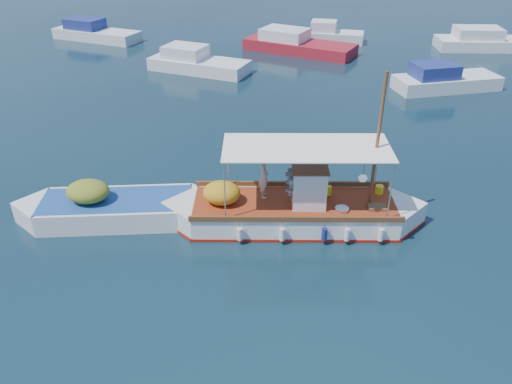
# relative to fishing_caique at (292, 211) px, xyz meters

# --- Properties ---
(ground) EXTENTS (160.00, 160.00, 0.00)m
(ground) POSITION_rel_fishing_caique_xyz_m (-0.05, -0.25, -0.50)
(ground) COLOR black
(ground) RESTS_ON ground
(fishing_caique) EXTENTS (9.23, 3.23, 5.66)m
(fishing_caique) POSITION_rel_fishing_caique_xyz_m (0.00, 0.00, 0.00)
(fishing_caique) COLOR white
(fishing_caique) RESTS_ON ground
(dinghy) EXTENTS (7.18, 2.97, 1.78)m
(dinghy) POSITION_rel_fishing_caique_xyz_m (-6.26, -0.51, -0.12)
(dinghy) COLOR white
(dinghy) RESTS_ON ground
(bg_boat_nw) EXTENTS (7.04, 4.12, 1.80)m
(bg_boat_nw) POSITION_rel_fishing_caique_xyz_m (-7.40, 17.43, -0.00)
(bg_boat_nw) COLOR silver
(bg_boat_nw) RESTS_ON ground
(bg_boat_n) EXTENTS (8.71, 5.67, 1.80)m
(bg_boat_n) POSITION_rel_fishing_caique_xyz_m (-1.05, 23.09, -0.00)
(bg_boat_n) COLOR maroon
(bg_boat_n) RESTS_ON ground
(bg_boat_ne) EXTENTS (6.62, 4.15, 1.80)m
(bg_boat_ne) POSITION_rel_fishing_caique_xyz_m (8.18, 15.54, -0.00)
(bg_boat_ne) COLOR silver
(bg_boat_ne) RESTS_ON ground
(bg_boat_e) EXTENTS (8.53, 3.24, 1.80)m
(bg_boat_e) POSITION_rel_fishing_caique_xyz_m (13.54, 25.68, -0.00)
(bg_boat_e) COLOR silver
(bg_boat_e) RESTS_ON ground
(bg_boat_far_w) EXTENTS (7.65, 4.28, 1.80)m
(bg_boat_far_w) POSITION_rel_fishing_caique_xyz_m (-17.59, 24.93, -0.00)
(bg_boat_far_w) COLOR silver
(bg_boat_far_w) RESTS_ON ground
(bg_boat_far_n) EXTENTS (5.03, 2.44, 1.80)m
(bg_boat_far_n) POSITION_rel_fishing_caique_xyz_m (1.52, 26.50, -0.00)
(bg_boat_far_n) COLOR silver
(bg_boat_far_n) RESTS_ON ground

